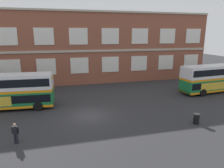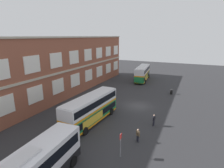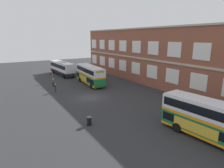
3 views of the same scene
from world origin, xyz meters
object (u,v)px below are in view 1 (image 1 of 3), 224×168
at_px(station_litter_bin, 196,119).
at_px(double_decker_middle, 215,78).
at_px(double_decker_near, 3,91).
at_px(waiting_passenger, 15,132).

bearing_deg(station_litter_bin, double_decker_middle, 43.24).
relative_size(double_decker_near, double_decker_middle, 0.99).
distance_m(double_decker_near, waiting_passenger, 9.10).
bearing_deg(double_decker_near, waiting_passenger, -72.38).
distance_m(waiting_passenger, station_litter_bin, 16.26).
xyz_separation_m(double_decker_near, station_litter_bin, (18.98, -8.99, -1.63)).
bearing_deg(double_decker_near, double_decker_middle, 0.50).
bearing_deg(double_decker_middle, double_decker_near, -179.50).
xyz_separation_m(double_decker_near, waiting_passenger, (2.73, -8.60, -1.22)).
relative_size(double_decker_middle, station_litter_bin, 10.88).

